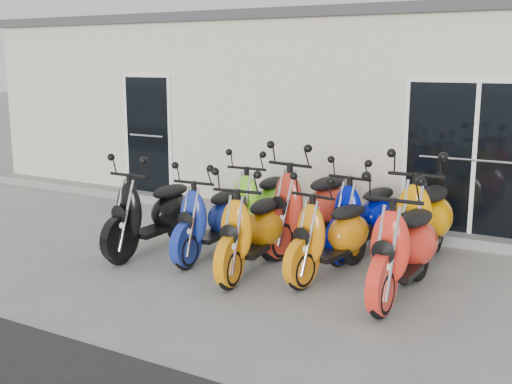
% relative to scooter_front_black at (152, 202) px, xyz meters
% --- Properties ---
extents(ground, '(80.00, 80.00, 0.00)m').
position_rel_scooter_front_black_xyz_m(ground, '(1.00, 0.44, -0.70)').
color(ground, gray).
rests_on(ground, ground).
extents(building, '(14.00, 6.00, 3.20)m').
position_rel_scooter_front_black_xyz_m(building, '(1.00, 5.64, 0.90)').
color(building, beige).
rests_on(building, ground).
extents(roof_cap, '(14.20, 6.20, 0.16)m').
position_rel_scooter_front_black_xyz_m(roof_cap, '(1.00, 5.64, 2.58)').
color(roof_cap, '#3F3F42').
rests_on(roof_cap, building).
extents(front_step, '(14.00, 0.40, 0.15)m').
position_rel_scooter_front_black_xyz_m(front_step, '(1.00, 2.46, -0.62)').
color(front_step, gray).
rests_on(front_step, ground).
extents(door_left, '(1.07, 0.08, 2.22)m').
position_rel_scooter_front_black_xyz_m(door_left, '(-2.20, 2.61, 0.56)').
color(door_left, black).
rests_on(door_left, front_step).
extents(door_right, '(2.02, 0.08, 2.22)m').
position_rel_scooter_front_black_xyz_m(door_right, '(3.60, 2.61, 0.56)').
color(door_right, black).
rests_on(door_right, front_step).
extents(scooter_front_black, '(0.69, 1.89, 1.39)m').
position_rel_scooter_front_black_xyz_m(scooter_front_black, '(0.00, 0.00, 0.00)').
color(scooter_front_black, black).
rests_on(scooter_front_black, ground).
extents(scooter_front_blue, '(0.76, 1.82, 1.32)m').
position_rel_scooter_front_black_xyz_m(scooter_front_blue, '(0.80, 0.23, -0.04)').
color(scooter_front_blue, navy).
rests_on(scooter_front_blue, ground).
extents(scooter_front_orange_a, '(0.89, 1.91, 1.36)m').
position_rel_scooter_front_black_xyz_m(scooter_front_orange_a, '(1.60, -0.07, -0.01)').
color(scooter_front_orange_a, orange).
rests_on(scooter_front_orange_a, ground).
extents(scooter_front_orange_b, '(0.91, 1.85, 1.31)m').
position_rel_scooter_front_black_xyz_m(scooter_front_orange_b, '(2.47, 0.29, -0.04)').
color(scooter_front_orange_b, orange).
rests_on(scooter_front_orange_b, ground).
extents(scooter_front_red, '(0.72, 1.97, 1.46)m').
position_rel_scooter_front_black_xyz_m(scooter_front_red, '(3.44, 0.05, 0.03)').
color(scooter_front_red, red).
rests_on(scooter_front_red, ground).
extents(scooter_back_green, '(0.78, 1.88, 1.36)m').
position_rel_scooter_front_black_xyz_m(scooter_back_green, '(0.91, 1.32, -0.02)').
color(scooter_back_green, '#79DE25').
rests_on(scooter_back_green, ground).
extents(scooter_back_red, '(1.06, 2.16, 1.53)m').
position_rel_scooter_front_black_xyz_m(scooter_back_red, '(1.75, 1.21, 0.07)').
color(scooter_back_red, red).
rests_on(scooter_back_red, ground).
extents(scooter_back_blue, '(0.90, 1.93, 1.37)m').
position_rel_scooter_front_black_xyz_m(scooter_back_blue, '(2.50, 1.32, -0.01)').
color(scooter_back_blue, '#010C9C').
rests_on(scooter_back_blue, ground).
extents(scooter_back_yellow, '(0.83, 2.12, 1.55)m').
position_rel_scooter_front_black_xyz_m(scooter_back_yellow, '(3.32, 1.20, 0.08)').
color(scooter_back_yellow, '#FB9A00').
rests_on(scooter_back_yellow, ground).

